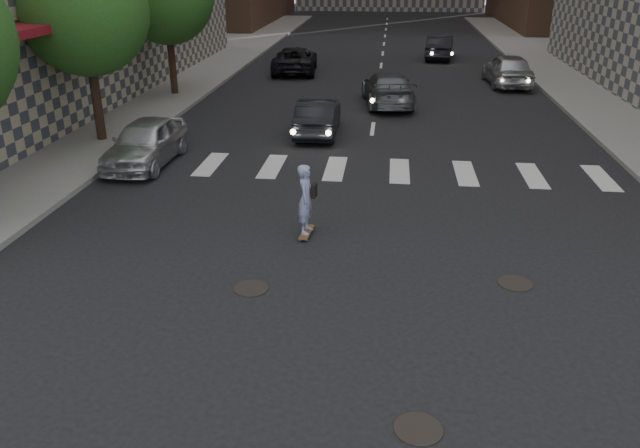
% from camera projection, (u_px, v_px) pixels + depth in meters
% --- Properties ---
extents(ground, '(160.00, 160.00, 0.00)m').
position_uv_depth(ground, '(346.00, 327.00, 11.19)').
color(ground, black).
rests_on(ground, ground).
extents(sidewalk_left, '(13.00, 80.00, 0.15)m').
position_uv_depth(sidewalk_left, '(84.00, 88.00, 30.88)').
color(sidewalk_left, gray).
rests_on(sidewalk_left, ground).
extents(tree_b, '(4.20, 4.20, 6.60)m').
position_uv_depth(tree_b, '(86.00, 5.00, 20.46)').
color(tree_b, '#382619').
rests_on(tree_b, sidewalk_left).
extents(manhole_a, '(0.70, 0.70, 0.02)m').
position_uv_depth(manhole_a, '(418.00, 429.00, 8.78)').
color(manhole_a, black).
rests_on(manhole_a, ground).
extents(manhole_b, '(0.70, 0.70, 0.02)m').
position_uv_depth(manhole_b, '(251.00, 288.00, 12.48)').
color(manhole_b, black).
rests_on(manhole_b, ground).
extents(manhole_c, '(0.70, 0.70, 0.02)m').
position_uv_depth(manhole_c, '(515.00, 283.00, 12.67)').
color(manhole_c, black).
rests_on(manhole_c, ground).
extents(skateboarder, '(0.47, 0.90, 1.76)m').
position_uv_depth(skateboarder, '(306.00, 199.00, 14.50)').
color(skateboarder, brown).
rests_on(skateboarder, ground).
extents(silver_sedan, '(1.76, 4.24, 1.43)m').
position_uv_depth(silver_sedan, '(146.00, 142.00, 19.65)').
color(silver_sedan, silver).
rests_on(silver_sedan, ground).
extents(traffic_car_a, '(1.48, 4.08, 1.34)m').
position_uv_depth(traffic_car_a, '(318.00, 116.00, 22.98)').
color(traffic_car_a, black).
rests_on(traffic_car_a, ground).
extents(traffic_car_b, '(2.65, 5.18, 1.44)m').
position_uv_depth(traffic_car_b, '(388.00, 89.00, 27.49)').
color(traffic_car_b, '#565A5E').
rests_on(traffic_car_b, ground).
extents(traffic_car_c, '(2.73, 5.24, 1.41)m').
position_uv_depth(traffic_car_c, '(295.00, 60.00, 35.11)').
color(traffic_car_c, black).
rests_on(traffic_car_c, ground).
extents(traffic_car_d, '(2.12, 4.83, 1.62)m').
position_uv_depth(traffic_car_d, '(508.00, 69.00, 31.57)').
color(traffic_car_d, '#B0B4B8').
rests_on(traffic_car_d, ground).
extents(traffic_car_e, '(2.04, 4.62, 1.48)m').
position_uv_depth(traffic_car_e, '(440.00, 47.00, 39.71)').
color(traffic_car_e, black).
rests_on(traffic_car_e, ground).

